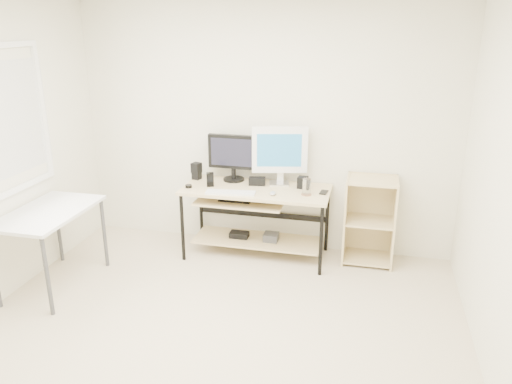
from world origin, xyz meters
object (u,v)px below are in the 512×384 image
object	(u,v)px
desk	(254,207)
black_monitor	(233,155)
audio_controller	(210,180)
side_table	(49,219)
white_imac	(280,152)
shelf_unit	(370,219)

from	to	relation	value
desk	black_monitor	world-z (taller)	black_monitor
desk	audio_controller	xyz separation A→B (m)	(-0.45, -0.06, 0.28)
side_table	black_monitor	xyz separation A→B (m)	(1.38, 1.26, 0.36)
desk	white_imac	xyz separation A→B (m)	(0.23, 0.18, 0.56)
shelf_unit	audio_controller	bearing A→B (deg)	-172.44
desk	shelf_unit	bearing A→B (deg)	7.77
desk	shelf_unit	world-z (taller)	shelf_unit
audio_controller	side_table	bearing A→B (deg)	-162.25
shelf_unit	white_imac	bearing A→B (deg)	178.80
shelf_unit	side_table	bearing A→B (deg)	-156.67
black_monitor	audio_controller	distance (m)	0.37
desk	black_monitor	distance (m)	0.60
black_monitor	side_table	bearing A→B (deg)	-137.41
black_monitor	shelf_unit	bearing A→B (deg)	-1.15
side_table	white_imac	bearing A→B (deg)	33.38
side_table	audio_controller	world-z (taller)	audio_controller
audio_controller	black_monitor	bearing A→B (deg)	32.54
white_imac	side_table	bearing A→B (deg)	-159.27
shelf_unit	black_monitor	xyz separation A→B (m)	(-1.45, 0.04, 0.58)
white_imac	audio_controller	world-z (taller)	white_imac
desk	side_table	xyz separation A→B (m)	(-1.65, -1.06, 0.13)
side_table	black_monitor	bearing A→B (deg)	42.26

